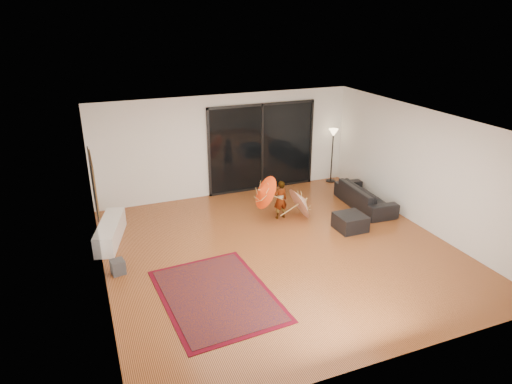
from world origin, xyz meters
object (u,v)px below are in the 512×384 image
media_console (110,232)px  sofa (365,196)px  child (280,200)px  ottoman (350,222)px

media_console → sofa: sofa is taller
sofa → media_console: bearing=89.2°
child → ottoman: bearing=134.7°
sofa → child: bearing=89.1°
media_console → child: bearing=11.4°
media_console → ottoman: 5.34m
media_console → ottoman: (5.14, -1.44, -0.04)m
media_console → child: child is taller
sofa → child: 2.31m
ottoman → child: bearing=136.7°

